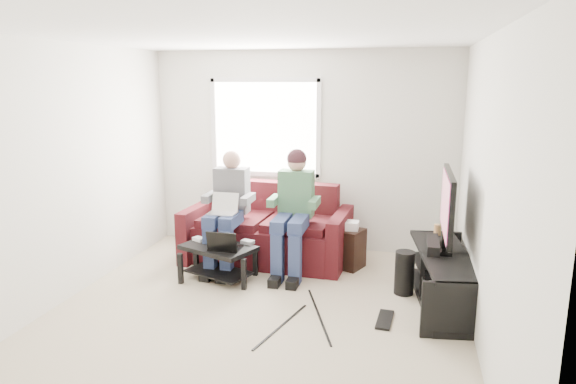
{
  "coord_description": "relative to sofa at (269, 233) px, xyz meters",
  "views": [
    {
      "loc": [
        1.36,
        -4.31,
        2.23
      ],
      "look_at": [
        0.2,
        0.6,
        1.11
      ],
      "focal_mm": 32.0,
      "sensor_mm": 36.0,
      "label": 1
    }
  ],
  "objects": [
    {
      "name": "wall_front",
      "position": [
        0.3,
        -3.9,
        0.96
      ],
      "size": [
        4.5,
        0.0,
        4.5
      ],
      "primitive_type": "plane",
      "rotation": [
        -1.57,
        0.0,
        0.0
      ],
      "color": "silver",
      "rests_on": "floor"
    },
    {
      "name": "ceiling",
      "position": [
        0.3,
        -1.65,
        2.26
      ],
      "size": [
        4.5,
        4.5,
        0.0
      ],
      "primitive_type": "plane",
      "rotation": [
        3.14,
        0.0,
        0.0
      ],
      "color": "white",
      "rests_on": "wall_back"
    },
    {
      "name": "person_left",
      "position": [
        -0.4,
        -0.37,
        0.43
      ],
      "size": [
        0.4,
        0.71,
        1.39
      ],
      "color": "navy",
      "rests_on": "sofa"
    },
    {
      "name": "soundbar",
      "position": [
        1.95,
        -0.76,
        0.24
      ],
      "size": [
        0.12,
        0.5,
        0.1
      ],
      "primitive_type": "cube",
      "color": "black",
      "rests_on": "tv_stand"
    },
    {
      "name": "tv",
      "position": [
        2.07,
        -0.76,
        0.65
      ],
      "size": [
        0.12,
        1.1,
        0.81
      ],
      "color": "black",
      "rests_on": "tv_stand"
    },
    {
      "name": "window",
      "position": [
        -0.2,
        0.58,
        1.26
      ],
      "size": [
        1.48,
        0.04,
        1.28
      ],
      "color": "white",
      "rests_on": "wall_back"
    },
    {
      "name": "wall_left",
      "position": [
        -1.7,
        -1.65,
        0.96
      ],
      "size": [
        0.0,
        4.5,
        4.5
      ],
      "primitive_type": "plane",
      "rotation": [
        1.57,
        0.0,
        1.57
      ],
      "color": "silver",
      "rests_on": "floor"
    },
    {
      "name": "floor",
      "position": [
        0.3,
        -1.65,
        -0.34
      ],
      "size": [
        4.5,
        4.5,
        0.0
      ],
      "primitive_type": "plane",
      "color": "beige",
      "rests_on": "ground"
    },
    {
      "name": "laptop_silver",
      "position": [
        -0.4,
        -0.53,
        0.42
      ],
      "size": [
        0.33,
        0.23,
        0.24
      ],
      "primitive_type": null,
      "rotation": [
        0.0,
        0.0,
        0.05
      ],
      "color": "silver",
      "rests_on": "person_left"
    },
    {
      "name": "controller_c",
      "position": [
        -0.07,
        -0.65,
        0.08
      ],
      "size": [
        0.16,
        0.13,
        0.04
      ],
      "primitive_type": "cube",
      "rotation": [
        0.0,
        0.0,
        -0.31
      ],
      "color": "gray",
      "rests_on": "coffee_table"
    },
    {
      "name": "keyboard_floor",
      "position": [
        1.52,
        -1.41,
        -0.33
      ],
      "size": [
        0.16,
        0.41,
        0.02
      ],
      "primitive_type": "cube",
      "rotation": [
        0.0,
        0.0,
        -0.07
      ],
      "color": "black",
      "rests_on": "floor"
    },
    {
      "name": "laptop_black",
      "position": [
        -0.25,
        -0.88,
        0.18
      ],
      "size": [
        0.41,
        0.37,
        0.24
      ],
      "primitive_type": null,
      "rotation": [
        0.0,
        0.0,
        -0.49
      ],
      "color": "black",
      "rests_on": "coffee_table"
    },
    {
      "name": "console_black",
      "position": [
        2.07,
        -0.91,
        -0.03
      ],
      "size": [
        0.38,
        0.3,
        0.07
      ],
      "primitive_type": "cube",
      "color": "black",
      "rests_on": "tv_stand"
    },
    {
      "name": "controller_a",
      "position": [
        -0.65,
        -0.68,
        0.08
      ],
      "size": [
        0.17,
        0.14,
        0.04
      ],
      "primitive_type": "cube",
      "rotation": [
        0.0,
        0.0,
        -0.47
      ],
      "color": "silver",
      "rests_on": "coffee_table"
    },
    {
      "name": "console_white",
      "position": [
        2.07,
        -1.26,
        -0.03
      ],
      "size": [
        0.3,
        0.22,
        0.06
      ],
      "primitive_type": "cube",
      "color": "silver",
      "rests_on": "tv_stand"
    },
    {
      "name": "person_right",
      "position": [
        0.4,
        -0.35,
        0.49
      ],
      "size": [
        0.4,
        0.71,
        1.44
      ],
      "color": "navy",
      "rests_on": "sofa"
    },
    {
      "name": "sofa",
      "position": [
        0.0,
        0.0,
        0.0
      ],
      "size": [
        2.03,
        1.04,
        0.93
      ],
      "color": "#401015",
      "rests_on": "floor"
    },
    {
      "name": "drink_cup",
      "position": [
        2.02,
        -0.23,
        0.25
      ],
      "size": [
        0.08,
        0.08,
        0.12
      ],
      "primitive_type": "cylinder",
      "color": "#B5834E",
      "rests_on": "tv_stand"
    },
    {
      "name": "controller_b",
      "position": [
        -0.47,
        -0.62,
        0.08
      ],
      "size": [
        0.16,
        0.13,
        0.04
      ],
      "primitive_type": "cube",
      "rotation": [
        0.0,
        0.0,
        -0.31
      ],
      "color": "black",
      "rests_on": "coffee_table"
    },
    {
      "name": "wall_right",
      "position": [
        2.3,
        -1.65,
        0.96
      ],
      "size": [
        0.0,
        4.5,
        4.5
      ],
      "primitive_type": "plane",
      "rotation": [
        1.57,
        0.0,
        -1.57
      ],
      "color": "silver",
      "rests_on": "floor"
    },
    {
      "name": "wall_back",
      "position": [
        0.3,
        0.6,
        0.96
      ],
      "size": [
        4.5,
        0.0,
        4.5
      ],
      "primitive_type": "plane",
      "rotation": [
        1.57,
        0.0,
        0.0
      ],
      "color": "silver",
      "rests_on": "floor"
    },
    {
      "name": "subwoofer",
      "position": [
        1.68,
        -0.72,
        -0.11
      ],
      "size": [
        0.2,
        0.2,
        0.47
      ],
      "primitive_type": "cylinder",
      "color": "black",
      "rests_on": "floor"
    },
    {
      "name": "end_table",
      "position": [
        1.02,
        -0.08,
        -0.08
      ],
      "size": [
        0.32,
        0.32,
        0.58
      ],
      "color": "black",
      "rests_on": "floor"
    },
    {
      "name": "console_grey",
      "position": [
        2.07,
        -0.56,
        -0.02
      ],
      "size": [
        0.34,
        0.26,
        0.08
      ],
      "primitive_type": "cube",
      "color": "gray",
      "rests_on": "tv_stand"
    },
    {
      "name": "coffee_table",
      "position": [
        -0.37,
        -0.8,
        -0.05
      ],
      "size": [
        0.92,
        0.74,
        0.4
      ],
      "color": "black",
      "rests_on": "floor"
    },
    {
      "name": "tv_stand",
      "position": [
        2.07,
        -0.86,
        -0.1
      ],
      "size": [
        0.69,
        1.64,
        0.53
      ],
      "color": "black",
      "rests_on": "floor"
    }
  ]
}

